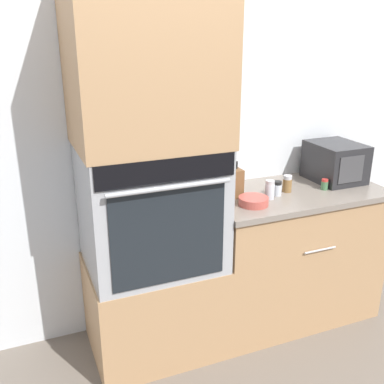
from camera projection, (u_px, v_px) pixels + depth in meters
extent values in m
plane|color=#6B6056|center=(231.00, 359.00, 2.70)|extent=(12.00, 12.00, 0.00)
cube|color=silver|center=(192.00, 134.00, 2.83)|extent=(8.00, 0.05, 2.50)
cube|color=#A87F56|center=(154.00, 305.00, 2.73)|extent=(0.76, 0.60, 0.58)
cube|color=#9EA0A5|center=(151.00, 207.00, 2.51)|extent=(0.74, 0.59, 0.71)
cube|color=black|center=(168.00, 171.00, 2.15)|extent=(0.71, 0.01, 0.12)
cube|color=#33E54C|center=(168.00, 171.00, 2.15)|extent=(0.09, 0.00, 0.03)
cube|color=black|center=(169.00, 236.00, 2.27)|extent=(0.61, 0.01, 0.53)
cylinder|color=#9EA0A5|center=(170.00, 188.00, 2.15)|extent=(0.63, 0.02, 0.02)
cube|color=#A87F56|center=(146.00, 59.00, 2.24)|extent=(0.76, 0.60, 0.88)
cube|color=#A87F56|center=(288.00, 256.00, 3.02)|extent=(1.13, 0.60, 0.87)
cube|color=slate|center=(294.00, 193.00, 2.86)|extent=(1.15, 0.63, 0.03)
cylinder|color=#B7B7BC|center=(320.00, 250.00, 2.68)|extent=(0.22, 0.01, 0.01)
cube|color=#232326|center=(335.00, 162.00, 3.01)|extent=(0.30, 0.35, 0.26)
cube|color=#3D3D3F|center=(351.00, 169.00, 2.84)|extent=(0.19, 0.01, 0.17)
cube|color=brown|center=(232.00, 183.00, 2.73)|extent=(0.10, 0.12, 0.17)
cylinder|color=black|center=(229.00, 166.00, 2.69)|extent=(0.02, 0.02, 0.04)
cylinder|color=black|center=(233.00, 165.00, 2.69)|extent=(0.02, 0.02, 0.04)
cylinder|color=black|center=(236.00, 165.00, 2.70)|extent=(0.02, 0.02, 0.04)
cylinder|color=#B24C42|center=(253.00, 201.00, 2.61)|extent=(0.18, 0.18, 0.05)
cylinder|color=silver|center=(270.00, 192.00, 2.70)|extent=(0.06, 0.06, 0.09)
cylinder|color=#B7B7BC|center=(270.00, 182.00, 2.68)|extent=(0.05, 0.05, 0.03)
cylinder|color=#427047|center=(324.00, 185.00, 2.86)|extent=(0.04, 0.04, 0.05)
cylinder|color=red|center=(325.00, 180.00, 2.85)|extent=(0.04, 0.04, 0.02)
cylinder|color=silver|center=(277.00, 190.00, 2.76)|extent=(0.06, 0.06, 0.07)
cylinder|color=black|center=(278.00, 183.00, 2.74)|extent=(0.05, 0.05, 0.02)
cylinder|color=brown|center=(287.00, 185.00, 2.82)|extent=(0.06, 0.06, 0.08)
cylinder|color=#B7B7BC|center=(288.00, 177.00, 2.80)|extent=(0.05, 0.05, 0.02)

